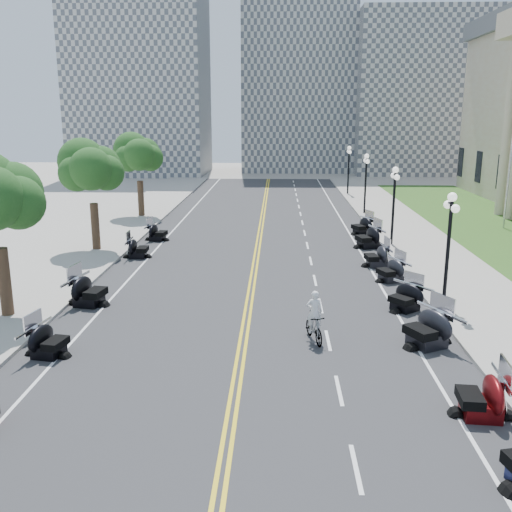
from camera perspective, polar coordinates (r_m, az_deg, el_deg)
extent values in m
plane|color=gray|center=(21.83, -1.27, -8.33)|extent=(160.00, 160.00, 0.00)
cube|color=#333335|center=(31.30, -0.17, -1.35)|extent=(16.00, 90.00, 0.01)
cube|color=yellow|center=(31.30, -0.39, -1.33)|extent=(0.12, 90.00, 0.00)
cube|color=yellow|center=(31.29, 0.05, -1.34)|extent=(0.12, 90.00, 0.00)
cube|color=white|center=(31.69, 11.48, -1.43)|extent=(0.12, 90.00, 0.00)
cube|color=white|center=(32.19, -11.63, -1.19)|extent=(0.12, 90.00, 0.00)
cube|color=white|center=(14.84, 9.97, -20.17)|extent=(0.12, 2.00, 0.00)
cube|color=white|center=(18.26, 8.30, -13.13)|extent=(0.12, 2.00, 0.00)
cube|color=white|center=(21.88, 7.22, -8.36)|extent=(0.12, 2.00, 0.00)
cube|color=white|center=(25.61, 6.47, -4.96)|extent=(0.12, 2.00, 0.00)
cube|color=white|center=(29.41, 5.92, -2.42)|extent=(0.12, 2.00, 0.00)
cube|color=white|center=(33.26, 5.49, -0.48)|extent=(0.12, 2.00, 0.00)
cube|color=white|center=(37.14, 5.16, 1.07)|extent=(0.12, 2.00, 0.00)
cube|color=white|center=(41.04, 4.88, 2.32)|extent=(0.12, 2.00, 0.00)
cube|color=white|center=(44.97, 4.66, 3.35)|extent=(0.12, 2.00, 0.00)
cube|color=white|center=(48.90, 4.47, 4.22)|extent=(0.12, 2.00, 0.00)
cube|color=white|center=(52.84, 4.31, 4.96)|extent=(0.12, 2.00, 0.00)
cube|color=white|center=(56.79, 4.17, 5.59)|extent=(0.12, 2.00, 0.00)
cube|color=white|center=(60.75, 4.05, 6.14)|extent=(0.12, 2.00, 0.00)
cube|color=white|center=(64.71, 3.94, 6.63)|extent=(0.12, 2.00, 0.00)
cube|color=white|center=(68.68, 3.84, 7.06)|extent=(0.12, 2.00, 0.00)
cube|color=white|center=(72.65, 3.76, 7.44)|extent=(0.12, 2.00, 0.00)
cube|color=#9E9991|center=(32.59, 18.61, -1.35)|extent=(5.00, 90.00, 0.15)
cube|color=#9E9991|center=(33.39, -18.48, -0.98)|extent=(5.00, 90.00, 0.15)
cube|color=gray|center=(84.51, -11.47, 16.94)|extent=(18.00, 14.00, 26.00)
cube|color=gray|center=(88.45, 4.19, 18.33)|extent=(16.00, 12.00, 30.00)
cube|color=gray|center=(87.68, 16.49, 15.23)|extent=(20.00, 14.00, 22.00)
imported|color=#A51414|center=(21.54, 5.82, -7.13)|extent=(0.98, 1.92, 1.11)
imported|color=silver|center=(21.08, 5.91, -3.64)|extent=(0.60, 0.39, 1.64)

